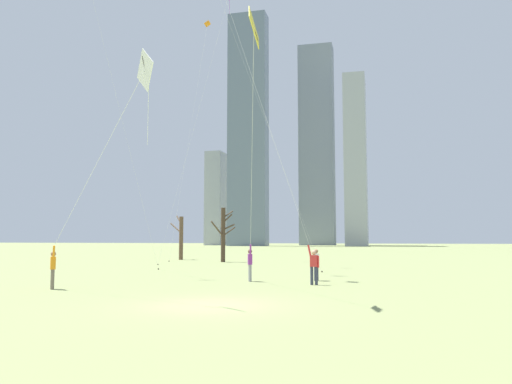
{
  "coord_description": "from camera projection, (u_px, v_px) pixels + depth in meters",
  "views": [
    {
      "loc": [
        5.43,
        -15.79,
        2.18
      ],
      "look_at": [
        0.0,
        6.0,
        4.25
      ],
      "focal_mm": 35.2,
      "sensor_mm": 36.0,
      "label": 1
    }
  ],
  "objects": [
    {
      "name": "kite_flyer_foreground_left_white",
      "position": [
        71.0,
        228.0,
        20.58
      ],
      "size": [
        6.62,
        4.15,
        8.75
      ],
      "color": "#726656",
      "rests_on": "ground"
    },
    {
      "name": "bare_tree_leftmost",
      "position": [
        223.0,
        233.0,
        46.34
      ],
      "size": [
        1.89,
        2.0,
        5.01
      ],
      "color": "#423326",
      "rests_on": "ground"
    },
    {
      "name": "ground_plane",
      "position": [
        212.0,
        305.0,
        16.36
      ],
      "size": [
        400.0,
        400.0,
        0.0
      ],
      "primitive_type": "plane",
      "color": "#848E56"
    },
    {
      "name": "skyline_mid_tower_right",
      "position": [
        317.0,
        144.0,
        162.71
      ],
      "size": [
        11.12,
        6.65,
        65.12
      ],
      "color": "gray",
      "rests_on": "ground"
    },
    {
      "name": "bystander_strolling_midfield",
      "position": [
        316.0,
        263.0,
        25.87
      ],
      "size": [
        0.29,
        0.49,
        1.62
      ],
      "color": "#33384C",
      "rests_on": "ground"
    },
    {
      "name": "skyline_tall_tower",
      "position": [
        216.0,
        199.0,
        162.66
      ],
      "size": [
        5.32,
        7.82,
        30.1
      ],
      "color": "#9EA3AD",
      "rests_on": "ground"
    },
    {
      "name": "skyline_wide_slab",
      "position": [
        356.0,
        161.0,
        144.89
      ],
      "size": [
        6.19,
        11.75,
        49.06
      ],
      "color": "#9EA3AD",
      "rests_on": "ground"
    },
    {
      "name": "bare_tree_center",
      "position": [
        181.0,
        236.0,
        51.35
      ],
      "size": [
        1.66,
        1.76,
        4.54
      ],
      "color": "brown",
      "rests_on": "ground"
    },
    {
      "name": "kite_flyer_midfield_left_red",
      "position": [
        298.0,
        216.0,
        24.31
      ],
      "size": [
        7.31,
        3.76,
        20.45
      ],
      "color": "#33384C",
      "rests_on": "ground"
    },
    {
      "name": "kite_flyer_midfield_right_yellow",
      "position": [
        251.0,
        217.0,
        23.52
      ],
      "size": [
        2.57,
        9.1,
        10.47
      ],
      "color": "gray",
      "rests_on": "ground"
    },
    {
      "name": "distant_kite_drifting_right_purple",
      "position": [
        222.0,
        23.0,
        42.26
      ],
      "size": [
        6.38,
        0.74,
        23.21
      ],
      "color": "purple",
      "rests_on": "ground"
    },
    {
      "name": "skyline_mid_tower_left",
      "position": [
        248.0,
        128.0,
        147.67
      ],
      "size": [
        11.3,
        5.54,
        68.95
      ],
      "color": "slate",
      "rests_on": "ground"
    },
    {
      "name": "distant_kite_high_overhead_orange",
      "position": [
        202.0,
        60.0,
        51.76
      ],
      "size": [
        2.55,
        4.23,
        25.03
      ],
      "color": "orange",
      "rests_on": "ground"
    }
  ]
}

